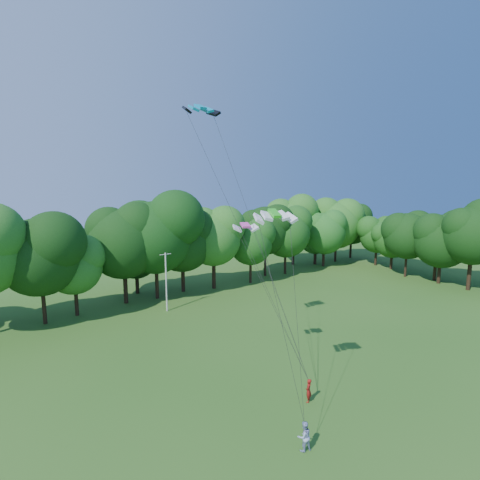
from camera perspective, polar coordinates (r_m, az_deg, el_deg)
ground at (r=25.19m, az=18.99°, el=-29.05°), size 160.00×160.00×0.00m
utility_pole at (r=45.43m, az=-11.18°, el=-6.16°), size 1.42×0.18×7.10m
kite_flyer_left at (r=28.63m, az=10.39°, el=-21.63°), size 0.73×0.69×1.68m
kite_flyer_right at (r=24.45m, az=9.74°, el=-27.39°), size 0.99×0.84×1.76m
kite_teal at (r=30.03m, az=-6.08°, el=19.54°), size 2.84×1.46×0.59m
kite_green at (r=22.85m, az=5.27°, el=4.09°), size 2.79×1.93×0.52m
kite_pink at (r=27.58m, az=0.80°, el=2.28°), size 2.06×1.51×0.36m
tree_back_center at (r=49.62m, az=-12.83°, el=1.84°), size 10.42×10.42×15.16m
tree_back_east at (r=69.76m, az=12.76°, el=2.24°), size 8.36×8.36×12.16m
tree_flank_east at (r=65.46m, az=27.89°, el=0.45°), size 7.65×7.65×11.13m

